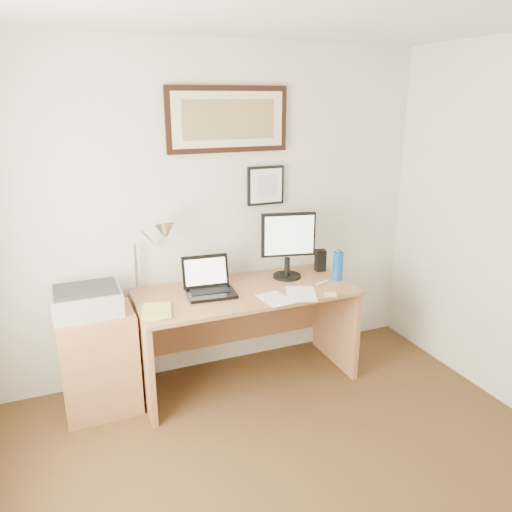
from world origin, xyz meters
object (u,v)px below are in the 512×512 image
desk (242,315)px  laptop (209,286)px  lcd_monitor (288,242)px  book (142,312)px  printer (87,301)px  side_cabinet (100,361)px  water_bottle (338,266)px

desk → laptop: (-0.27, -0.04, 0.29)m
lcd_monitor → book: bearing=-167.9°
desk → printer: printer is taller
side_cabinet → book: book is taller
book → desk: size_ratio=0.16×
water_bottle → book: 1.53m
water_bottle → printer: bearing=176.1°
book → lcd_monitor: lcd_monitor is taller
water_bottle → book: bearing=-177.5°
water_bottle → laptop: (-1.01, 0.11, -0.05)m
side_cabinet → book: bearing=-31.5°
laptop → water_bottle: bearing=-6.1°
book → lcd_monitor: 1.24m
water_bottle → printer: (-1.85, 0.13, -0.04)m
lcd_monitor → printer: size_ratio=1.18×
desk → lcd_monitor: size_ratio=3.08×
side_cabinet → laptop: size_ratio=2.02×
lcd_monitor → laptop: bearing=-173.2°
water_bottle → desk: water_bottle is taller
side_cabinet → book: (0.29, -0.18, 0.39)m
water_bottle → lcd_monitor: 0.43m
laptop → book: bearing=-161.3°
water_bottle → laptop: laptop is taller
side_cabinet → water_bottle: (1.81, -0.11, 0.50)m
water_bottle → book: water_bottle is taller
book → printer: size_ratio=0.59×
water_bottle → desk: size_ratio=0.14×
water_bottle → desk: 0.83m
water_bottle → laptop: bearing=173.9°
water_bottle → desk: bearing=168.9°
laptop → lcd_monitor: size_ratio=0.69×
laptop → printer: laptop is taller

